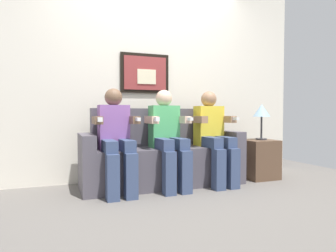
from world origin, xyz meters
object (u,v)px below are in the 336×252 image
side_table_right (259,159)px  person_in_middle (168,134)px  couch (163,158)px  person_on_left (116,136)px  table_lamp (262,112)px  person_on_right (214,133)px

side_table_right → person_in_middle: bearing=-177.3°
person_in_middle → side_table_right: 1.34m
side_table_right → couch: bearing=175.3°
person_on_left → person_in_middle: 0.58m
person_in_middle → table_lamp: person_in_middle is taller
person_in_middle → side_table_right: person_in_middle is taller
person_in_middle → person_on_right: size_ratio=1.00×
couch → table_lamp: size_ratio=4.08×
side_table_right → table_lamp: size_ratio=1.09×
person_on_left → person_on_right: 1.17m
person_in_middle → couch: bearing=90.0°
person_on_left → table_lamp: bearing=1.8°
couch → person_in_middle: 0.34m
couch → person_on_right: bearing=-16.0°
table_lamp → side_table_right: bearing=174.8°
person_on_right → table_lamp: bearing=4.5°
person_in_middle → person_on_left: bearing=180.0°
person_on_left → side_table_right: bearing=1.9°
person_in_middle → person_on_right: same height
person_in_middle → table_lamp: size_ratio=2.41×
couch → person_on_left: size_ratio=1.69×
couch → person_on_right: size_ratio=1.69×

